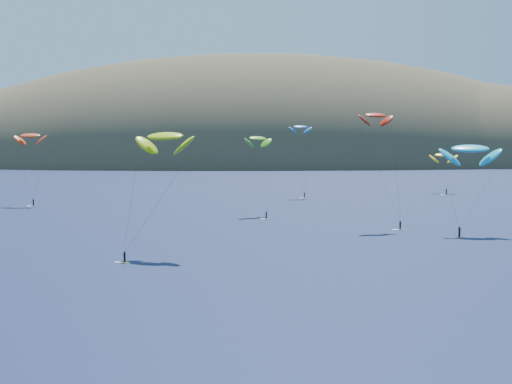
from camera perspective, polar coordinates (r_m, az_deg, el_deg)
name	(u,v)px	position (r m, az deg, el deg)	size (l,w,h in m)	color
island	(283,176)	(612.47, 2.20, 1.25)	(730.00, 300.00, 210.00)	#3D3526
kitesurfer_1	(30,136)	(214.38, -17.61, 4.32)	(9.53, 7.89, 22.43)	yellow
kitesurfer_2	(165,136)	(114.85, -7.30, 4.44)	(11.48, 13.74, 21.50)	yellow
kitesurfer_3	(258,138)	(177.25, 0.14, 4.31)	(8.41, 15.58, 21.09)	yellow
kitesurfer_4	(300,127)	(235.12, 3.57, 5.21)	(7.74, 6.69, 25.15)	yellow
kitesurfer_5	(470,149)	(146.18, 16.76, 3.34)	(12.07, 12.01, 19.77)	yellow
kitesurfer_9	(376,116)	(151.38, 9.55, 6.05)	(9.12, 7.79, 25.63)	yellow
kitesurfer_11	(443,155)	(263.35, 14.76, 2.87)	(9.93, 13.10, 16.18)	yellow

